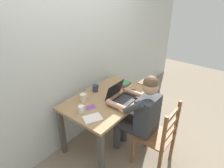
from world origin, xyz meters
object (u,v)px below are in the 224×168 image
Objects in this scene: computer_mouse at (133,91)px; coffee_mug_spare at (83,97)px; wooden_chair at (158,136)px; coffee_mug_dark at (95,88)px; laptop at (120,96)px; book_stack_main at (125,84)px; desk at (109,104)px; landscape_photo_print at (90,107)px; seated_person at (140,113)px; coffee_mug_white at (81,109)px.

coffee_mug_spare is at bearing 146.98° from computer_mouse.
wooden_chair is 0.72m from computer_mouse.
coffee_mug_dark is 0.29m from coffee_mug_spare.
laptop is 1.83× the size of book_stack_main.
desk is at bearing 152.78° from computer_mouse.
book_stack_main is (0.36, 0.76, 0.34)m from wooden_chair.
laptop reaches higher than landscape_photo_print.
computer_mouse is at bearing 62.72° from wooden_chair.
book_stack_main is at bearing 53.59° from seated_person.
laptop reaches higher than computer_mouse.
computer_mouse reaches higher than landscape_photo_print.
laptop is 0.56m from coffee_mug_white.
coffee_mug_white is 0.61× the size of book_stack_main.
seated_person is at bearing -126.41° from book_stack_main.
coffee_mug_dark is 0.46m from book_stack_main.
laptop is at bearing -71.05° from desk.
computer_mouse is at bearing -33.02° from coffee_mug_spare.
book_stack_main is at bearing 0.88° from desk.
landscape_photo_print is at bearing 153.68° from laptop.
wooden_chair is at bearing -90.27° from laptop.
seated_person is 0.36m from wooden_chair.
desk is 0.78m from wooden_chair.
coffee_mug_white is (-0.47, 0.04, 0.15)m from desk.
wooden_chair is at bearing -72.30° from coffee_mug_spare.
laptop is 0.42m from coffee_mug_dark.
book_stack_main is 1.39× the size of landscape_photo_print.
coffee_mug_dark reaches higher than book_stack_main.
coffee_mug_white is 0.89× the size of coffee_mug_spare.
coffee_mug_dark is at bearing 49.50° from landscape_photo_print.
wooden_chair is 1.01m from coffee_mug_white.
wooden_chair is 0.70m from laptop.
coffee_mug_dark is at bearing 9.13° from coffee_mug_spare.
laptop is 0.30m from computer_mouse.
computer_mouse is 0.73m from coffee_mug_spare.
wooden_chair is 7.53× the size of coffee_mug_spare.
computer_mouse is 0.55× the size of book_stack_main.
book_stack_main is at bearing -33.83° from coffee_mug_dark.
coffee_mug_dark reaches higher than landscape_photo_print.
coffee_mug_white is at bearing 175.09° from desk.
seated_person is 0.61m from book_stack_main.
book_stack_main reaches higher than desk.
seated_person is 10.47× the size of coffee_mug_dark.
coffee_mug_spare is (-0.31, 0.37, -0.00)m from laptop.
desk is at bearing -95.39° from coffee_mug_dark.
coffee_mug_white is at bearing 177.77° from book_stack_main.
coffee_mug_spare reaches higher than coffee_mug_white.
book_stack_main is 0.73m from landscape_photo_print.
coffee_mug_white is 0.27m from coffee_mug_spare.
computer_mouse is at bearing -15.05° from coffee_mug_white.
book_stack_main is at bearing 64.98° from wooden_chair.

